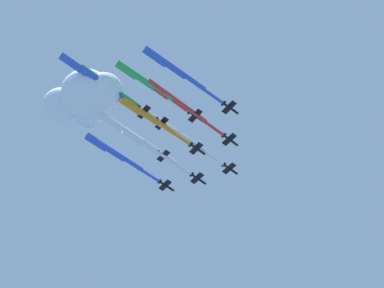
# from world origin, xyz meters

# --- Properties ---
(jet_lead) EXTENTS (36.08, 44.30, 4.51)m
(jet_lead) POSITION_xyz_m (5.63, 6.61, 154.34)
(jet_lead) COLOR black
(jet_port_inner) EXTENTS (32.30, 39.79, 4.46)m
(jet_port_inner) POSITION_xyz_m (19.12, 3.98, 151.75)
(jet_port_inner) COLOR black
(jet_starboard_inner) EXTENTS (34.51, 43.97, 4.45)m
(jet_starboard_inner) POSITION_xyz_m (0.85, 21.88, 152.65)
(jet_starboard_inner) COLOR black
(jet_port_mid) EXTENTS (32.13, 38.87, 4.50)m
(jet_port_mid) POSITION_xyz_m (15.17, 18.88, 151.20)
(jet_port_mid) COLOR black
(jet_starboard_mid) EXTENTS (34.06, 41.46, 4.49)m
(jet_starboard_mid) POSITION_xyz_m (36.20, 5.40, 152.07)
(jet_starboard_mid) COLOR black
(jet_port_outer) EXTENTS (35.34, 43.03, 4.48)m
(jet_port_outer) POSITION_xyz_m (-2.48, 36.77, 152.53)
(jet_port_outer) COLOR black
(jet_starboard_outer) EXTENTS (33.70, 41.51, 4.49)m
(jet_starboard_outer) POSITION_xyz_m (32.16, 20.91, 151.42)
(jet_starboard_outer) COLOR black
(jet_trail_port) EXTENTS (32.92, 39.85, 4.40)m
(jet_trail_port) POSITION_xyz_m (11.91, 35.04, 152.21)
(jet_trail_port) COLOR black
(jet_trail_starboard) EXTENTS (33.20, 42.07, 4.46)m
(jet_trail_starboard) POSITION_xyz_m (28.07, 36.76, 152.90)
(jet_trail_starboard) COLOR black
(jet_tail_end) EXTENTS (33.19, 41.49, 4.39)m
(jet_tail_end) POSITION_xyz_m (34.14, 44.32, 151.83)
(jet_tail_end) COLOR black
(cloud_puff) EXTENTS (39.27, 28.72, 26.26)m
(cloud_puff) POSITION_xyz_m (41.39, 34.19, 157.65)
(cloud_puff) COLOR white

